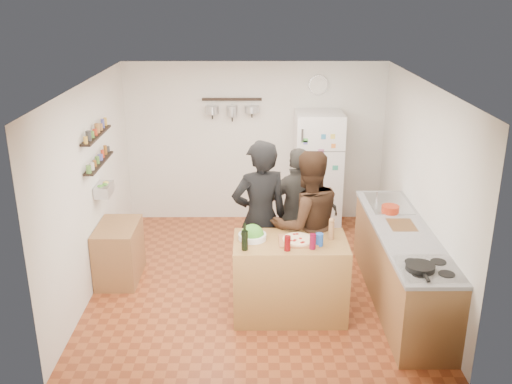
{
  "coord_description": "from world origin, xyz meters",
  "views": [
    {
      "loc": [
        -0.04,
        -6.52,
        3.52
      ],
      "look_at": [
        0.0,
        0.1,
        1.15
      ],
      "focal_mm": 40.0,
      "sensor_mm": 36.0,
      "label": 1
    }
  ],
  "objects_px": {
    "wine_bottle": "(245,240)",
    "salt_canister": "(319,240)",
    "skillet": "(420,267)",
    "side_table": "(119,252)",
    "red_bowl": "(390,209)",
    "salad_bowl": "(252,237)",
    "prep_island": "(290,278)",
    "person_back": "(299,213)",
    "counter_run": "(401,267)",
    "pepper_mill": "(331,231)",
    "person_left": "(260,218)",
    "fridge": "(318,171)",
    "wall_clock": "(318,85)",
    "person_center": "(307,225)"
  },
  "relations": [
    {
      "from": "wine_bottle",
      "to": "pepper_mill",
      "type": "relative_size",
      "value": 1.07
    },
    {
      "from": "salad_bowl",
      "to": "counter_run",
      "type": "relative_size",
      "value": 0.12
    },
    {
      "from": "pepper_mill",
      "to": "person_back",
      "type": "distance_m",
      "value": 1.01
    },
    {
      "from": "skillet",
      "to": "side_table",
      "type": "bearing_deg",
      "value": 154.95
    },
    {
      "from": "prep_island",
      "to": "person_center",
      "type": "relative_size",
      "value": 0.69
    },
    {
      "from": "skillet",
      "to": "fridge",
      "type": "height_order",
      "value": "fridge"
    },
    {
      "from": "fridge",
      "to": "wall_clock",
      "type": "height_order",
      "value": "wall_clock"
    },
    {
      "from": "person_center",
      "to": "red_bowl",
      "type": "relative_size",
      "value": 8.39
    },
    {
      "from": "skillet",
      "to": "salt_canister",
      "type": "bearing_deg",
      "value": 147.63
    },
    {
      "from": "person_left",
      "to": "salt_canister",
      "type": "bearing_deg",
      "value": 113.76
    },
    {
      "from": "skillet",
      "to": "side_table",
      "type": "xyz_separation_m",
      "value": [
        -3.34,
        1.56,
        -0.58
      ]
    },
    {
      "from": "prep_island",
      "to": "person_back",
      "type": "xyz_separation_m",
      "value": [
        0.17,
        1.0,
        0.39
      ]
    },
    {
      "from": "wine_bottle",
      "to": "salt_canister",
      "type": "distance_m",
      "value": 0.81
    },
    {
      "from": "wine_bottle",
      "to": "red_bowl",
      "type": "relative_size",
      "value": 0.99
    },
    {
      "from": "wine_bottle",
      "to": "pepper_mill",
      "type": "height_order",
      "value": "wine_bottle"
    },
    {
      "from": "counter_run",
      "to": "person_back",
      "type": "bearing_deg",
      "value": 147.87
    },
    {
      "from": "prep_island",
      "to": "fridge",
      "type": "relative_size",
      "value": 0.69
    },
    {
      "from": "red_bowl",
      "to": "person_center",
      "type": "bearing_deg",
      "value": -162.18
    },
    {
      "from": "wine_bottle",
      "to": "counter_run",
      "type": "distance_m",
      "value": 1.97
    },
    {
      "from": "salt_canister",
      "to": "red_bowl",
      "type": "relative_size",
      "value": 0.64
    },
    {
      "from": "person_back",
      "to": "counter_run",
      "type": "distance_m",
      "value": 1.42
    },
    {
      "from": "person_left",
      "to": "fridge",
      "type": "xyz_separation_m",
      "value": [
        0.9,
        2.01,
        -0.05
      ]
    },
    {
      "from": "side_table",
      "to": "skillet",
      "type": "bearing_deg",
      "value": -25.05
    },
    {
      "from": "wine_bottle",
      "to": "pepper_mill",
      "type": "xyz_separation_m",
      "value": [
        0.95,
        0.27,
        -0.01
      ]
    },
    {
      "from": "skillet",
      "to": "red_bowl",
      "type": "height_order",
      "value": "red_bowl"
    },
    {
      "from": "person_back",
      "to": "skillet",
      "type": "height_order",
      "value": "person_back"
    },
    {
      "from": "salad_bowl",
      "to": "pepper_mill",
      "type": "distance_m",
      "value": 0.87
    },
    {
      "from": "pepper_mill",
      "to": "salt_canister",
      "type": "relative_size",
      "value": 1.45
    },
    {
      "from": "person_center",
      "to": "salt_canister",
      "type": "bearing_deg",
      "value": 81.58
    },
    {
      "from": "pepper_mill",
      "to": "person_left",
      "type": "bearing_deg",
      "value": 146.56
    },
    {
      "from": "counter_run",
      "to": "side_table",
      "type": "distance_m",
      "value": 3.49
    },
    {
      "from": "pepper_mill",
      "to": "side_table",
      "type": "relative_size",
      "value": 0.25
    },
    {
      "from": "wine_bottle",
      "to": "salt_canister",
      "type": "height_order",
      "value": "wine_bottle"
    },
    {
      "from": "person_left",
      "to": "person_center",
      "type": "bearing_deg",
      "value": 150.71
    },
    {
      "from": "prep_island",
      "to": "wall_clock",
      "type": "bearing_deg",
      "value": 78.78
    },
    {
      "from": "red_bowl",
      "to": "salad_bowl",
      "type": "bearing_deg",
      "value": -156.09
    },
    {
      "from": "fridge",
      "to": "salt_canister",
      "type": "bearing_deg",
      "value": -95.85
    },
    {
      "from": "salad_bowl",
      "to": "pepper_mill",
      "type": "height_order",
      "value": "pepper_mill"
    },
    {
      "from": "person_left",
      "to": "side_table",
      "type": "relative_size",
      "value": 2.38
    },
    {
      "from": "red_bowl",
      "to": "side_table",
      "type": "height_order",
      "value": "red_bowl"
    },
    {
      "from": "counter_run",
      "to": "wine_bottle",
      "type": "bearing_deg",
      "value": -164.87
    },
    {
      "from": "person_left",
      "to": "side_table",
      "type": "xyz_separation_m",
      "value": [
        -1.79,
        0.29,
        -0.59
      ]
    },
    {
      "from": "person_center",
      "to": "side_table",
      "type": "height_order",
      "value": "person_center"
    },
    {
      "from": "prep_island",
      "to": "wine_bottle",
      "type": "relative_size",
      "value": 5.85
    },
    {
      "from": "skillet",
      "to": "side_table",
      "type": "distance_m",
      "value": 3.73
    },
    {
      "from": "prep_island",
      "to": "salad_bowl",
      "type": "bearing_deg",
      "value": 173.21
    },
    {
      "from": "wine_bottle",
      "to": "wall_clock",
      "type": "bearing_deg",
      "value": 70.99
    },
    {
      "from": "wine_bottle",
      "to": "side_table",
      "type": "xyz_separation_m",
      "value": [
        -1.61,
        1.07,
        -0.65
      ]
    },
    {
      "from": "wine_bottle",
      "to": "pepper_mill",
      "type": "distance_m",
      "value": 0.99
    },
    {
      "from": "salad_bowl",
      "to": "fridge",
      "type": "distance_m",
      "value": 2.71
    }
  ]
}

